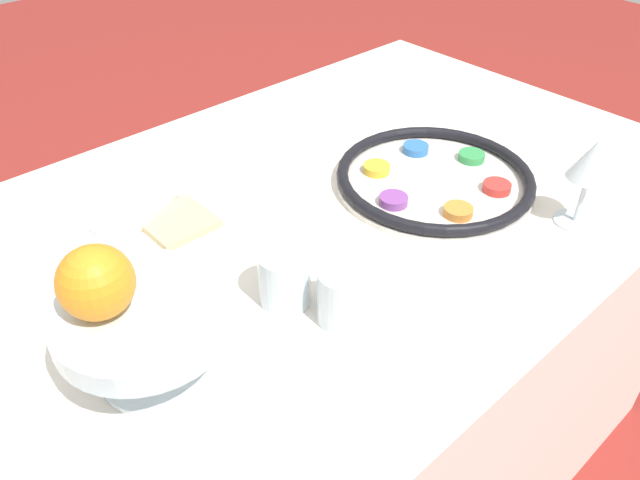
{
  "coord_description": "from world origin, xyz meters",
  "views": [
    {
      "loc": [
        0.5,
        0.62,
        1.29
      ],
      "look_at": [
        0.02,
        0.11,
        0.76
      ],
      "focal_mm": 35.0,
      "sensor_mm": 36.0,
      "label": 1
    }
  ],
  "objects_px": {
    "napkin_roll": "(141,214)",
    "cup_far": "(285,278)",
    "cup_mid": "(344,296)",
    "orange_fruit": "(96,282)",
    "bread_plate": "(178,226)",
    "wine_glass": "(592,164)",
    "fruit_stand": "(145,323)",
    "seder_plate": "(434,178)"
  },
  "relations": [
    {
      "from": "napkin_roll",
      "to": "cup_far",
      "type": "distance_m",
      "value": 0.29
    },
    {
      "from": "napkin_roll",
      "to": "cup_mid",
      "type": "relative_size",
      "value": 2.2
    },
    {
      "from": "orange_fruit",
      "to": "napkin_roll",
      "type": "relative_size",
      "value": 0.47
    },
    {
      "from": "bread_plate",
      "to": "cup_mid",
      "type": "distance_m",
      "value": 0.32
    },
    {
      "from": "wine_glass",
      "to": "napkin_roll",
      "type": "distance_m",
      "value": 0.69
    },
    {
      "from": "fruit_stand",
      "to": "napkin_roll",
      "type": "xyz_separation_m",
      "value": [
        -0.14,
        -0.28,
        -0.06
      ]
    },
    {
      "from": "seder_plate",
      "to": "wine_glass",
      "type": "relative_size",
      "value": 2.3
    },
    {
      "from": "seder_plate",
      "to": "orange_fruit",
      "type": "xyz_separation_m",
      "value": [
        0.6,
        0.02,
        0.13
      ]
    },
    {
      "from": "wine_glass",
      "to": "orange_fruit",
      "type": "distance_m",
      "value": 0.71
    },
    {
      "from": "orange_fruit",
      "to": "cup_mid",
      "type": "xyz_separation_m",
      "value": [
        -0.26,
        0.11,
        -0.11
      ]
    },
    {
      "from": "wine_glass",
      "to": "cup_mid",
      "type": "xyz_separation_m",
      "value": [
        0.42,
        -0.09,
        -0.07
      ]
    },
    {
      "from": "seder_plate",
      "to": "fruit_stand",
      "type": "xyz_separation_m",
      "value": [
        0.57,
        0.04,
        0.07
      ]
    },
    {
      "from": "fruit_stand",
      "to": "cup_mid",
      "type": "height_order",
      "value": "fruit_stand"
    },
    {
      "from": "seder_plate",
      "to": "cup_far",
      "type": "distance_m",
      "value": 0.38
    },
    {
      "from": "orange_fruit",
      "to": "bread_plate",
      "type": "xyz_separation_m",
      "value": [
        -0.21,
        -0.21,
        -0.14
      ]
    },
    {
      "from": "seder_plate",
      "to": "orange_fruit",
      "type": "bearing_deg",
      "value": 1.77
    },
    {
      "from": "bread_plate",
      "to": "cup_far",
      "type": "distance_m",
      "value": 0.24
    },
    {
      "from": "seder_plate",
      "to": "fruit_stand",
      "type": "relative_size",
      "value": 1.66
    },
    {
      "from": "cup_mid",
      "to": "napkin_roll",
      "type": "bearing_deg",
      "value": -76.44
    },
    {
      "from": "bread_plate",
      "to": "cup_far",
      "type": "relative_size",
      "value": 2.43
    },
    {
      "from": "wine_glass",
      "to": "fruit_stand",
      "type": "distance_m",
      "value": 0.67
    },
    {
      "from": "fruit_stand",
      "to": "cup_far",
      "type": "bearing_deg",
      "value": 177.49
    },
    {
      "from": "cup_far",
      "to": "fruit_stand",
      "type": "bearing_deg",
      "value": -2.51
    },
    {
      "from": "bread_plate",
      "to": "cup_mid",
      "type": "xyz_separation_m",
      "value": [
        -0.05,
        0.31,
        0.03
      ]
    },
    {
      "from": "seder_plate",
      "to": "cup_far",
      "type": "relative_size",
      "value": 4.22
    },
    {
      "from": "napkin_roll",
      "to": "cup_far",
      "type": "bearing_deg",
      "value": 100.76
    },
    {
      "from": "fruit_stand",
      "to": "napkin_roll",
      "type": "relative_size",
      "value": 1.15
    },
    {
      "from": "seder_plate",
      "to": "cup_mid",
      "type": "relative_size",
      "value": 4.22
    },
    {
      "from": "napkin_roll",
      "to": "cup_mid",
      "type": "distance_m",
      "value": 0.37
    },
    {
      "from": "napkin_roll",
      "to": "cup_far",
      "type": "relative_size",
      "value": 2.2
    },
    {
      "from": "cup_mid",
      "to": "seder_plate",
      "type": "bearing_deg",
      "value": -159.49
    },
    {
      "from": "wine_glass",
      "to": "cup_far",
      "type": "height_order",
      "value": "wine_glass"
    },
    {
      "from": "wine_glass",
      "to": "bread_plate",
      "type": "relative_size",
      "value": 0.76
    },
    {
      "from": "cup_mid",
      "to": "cup_far",
      "type": "height_order",
      "value": "same"
    },
    {
      "from": "seder_plate",
      "to": "cup_far",
      "type": "xyz_separation_m",
      "value": [
        0.37,
        0.05,
        0.02
      ]
    },
    {
      "from": "seder_plate",
      "to": "fruit_stand",
      "type": "height_order",
      "value": "fruit_stand"
    },
    {
      "from": "seder_plate",
      "to": "cup_mid",
      "type": "distance_m",
      "value": 0.36
    },
    {
      "from": "wine_glass",
      "to": "cup_mid",
      "type": "height_order",
      "value": "wine_glass"
    },
    {
      "from": "fruit_stand",
      "to": "orange_fruit",
      "type": "bearing_deg",
      "value": -33.28
    },
    {
      "from": "orange_fruit",
      "to": "cup_far",
      "type": "height_order",
      "value": "orange_fruit"
    },
    {
      "from": "seder_plate",
      "to": "fruit_stand",
      "type": "distance_m",
      "value": 0.57
    },
    {
      "from": "fruit_stand",
      "to": "cup_far",
      "type": "height_order",
      "value": "fruit_stand"
    }
  ]
}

